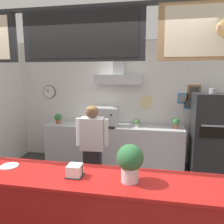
# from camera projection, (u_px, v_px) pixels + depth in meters

# --- Properties ---
(back_wall_assembly) EXTENTS (5.03, 2.98, 2.75)m
(back_wall_assembly) POSITION_uv_depth(u_px,v_px,m) (121.00, 98.00, 4.94)
(back_wall_assembly) COLOR gray
(back_wall_assembly) RESTS_ON ground_plane
(service_counter) EXTENTS (3.68, 0.60, 1.02)m
(service_counter) POSITION_uv_depth(u_px,v_px,m) (79.00, 222.00, 2.27)
(service_counter) COLOR #B21916
(service_counter) RESTS_ON ground_plane
(back_prep_counter) EXTENTS (3.04, 0.55, 0.90)m
(back_prep_counter) POSITION_uv_depth(u_px,v_px,m) (113.00, 145.00, 4.94)
(back_prep_counter) COLOR silver
(back_prep_counter) RESTS_ON ground_plane
(pizza_oven) EXTENTS (0.67, 0.66, 1.75)m
(pizza_oven) POSITION_uv_depth(u_px,v_px,m) (209.00, 135.00, 4.36)
(pizza_oven) COLOR #232326
(pizza_oven) RESTS_ON ground_plane
(shop_worker) EXTENTS (0.52, 0.24, 1.52)m
(shop_worker) POSITION_uv_depth(u_px,v_px,m) (92.00, 148.00, 3.58)
(shop_worker) COLOR #232328
(shop_worker) RESTS_ON ground_plane
(espresso_machine) EXTENTS (0.56, 0.46, 0.40)m
(espresso_machine) POSITION_uv_depth(u_px,v_px,m) (105.00, 117.00, 4.84)
(espresso_machine) COLOR silver
(espresso_machine) RESTS_ON back_prep_counter
(potted_thyme) EXTENTS (0.14, 0.14, 0.17)m
(potted_thyme) POSITION_uv_depth(u_px,v_px,m) (137.00, 122.00, 4.74)
(potted_thyme) COLOR beige
(potted_thyme) RESTS_ON back_prep_counter
(potted_basil) EXTENTS (0.16, 0.16, 0.22)m
(potted_basil) POSITION_uv_depth(u_px,v_px,m) (176.00, 122.00, 4.59)
(potted_basil) COLOR #9E563D
(potted_basil) RESTS_ON back_prep_counter
(potted_rosemary) EXTENTS (0.17, 0.17, 0.23)m
(potted_rosemary) POSITION_uv_depth(u_px,v_px,m) (58.00, 118.00, 5.06)
(potted_rosemary) COLOR #9E563D
(potted_rosemary) RESTS_ON back_prep_counter
(condiment_plate) EXTENTS (0.20, 0.20, 0.01)m
(condiment_plate) POSITION_uv_depth(u_px,v_px,m) (9.00, 166.00, 2.39)
(condiment_plate) COLOR white
(condiment_plate) RESTS_ON service_counter
(napkin_holder) EXTENTS (0.17, 0.16, 0.13)m
(napkin_holder) POSITION_uv_depth(u_px,v_px,m) (75.00, 171.00, 2.16)
(napkin_holder) COLOR #262628
(napkin_holder) RESTS_ON service_counter
(basil_vase) EXTENTS (0.25, 0.25, 0.36)m
(basil_vase) POSITION_uv_depth(u_px,v_px,m) (130.00, 162.00, 2.03)
(basil_vase) COLOR silver
(basil_vase) RESTS_ON service_counter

